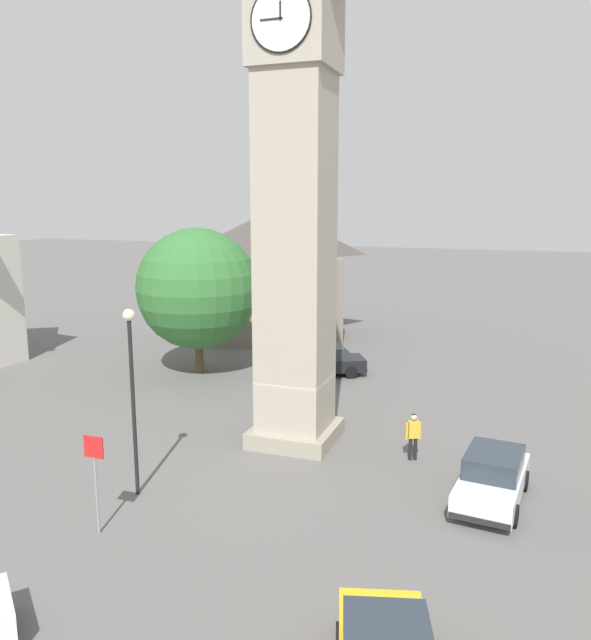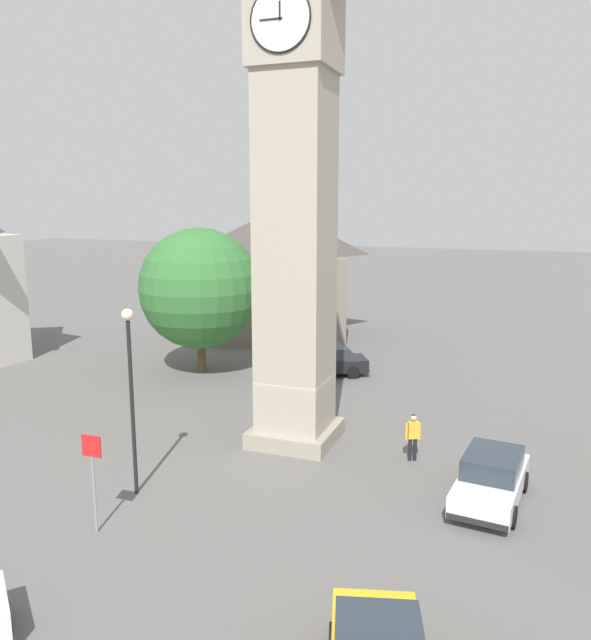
# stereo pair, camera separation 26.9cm
# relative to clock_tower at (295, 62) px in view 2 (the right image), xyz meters

# --- Properties ---
(ground_plane) EXTENTS (200.00, 200.00, 0.00)m
(ground_plane) POSITION_rel_clock_tower_xyz_m (-0.00, -0.00, -13.55)
(ground_plane) COLOR #605E5B
(clock_tower) EXTENTS (3.64, 3.64, 23.09)m
(clock_tower) POSITION_rel_clock_tower_xyz_m (0.00, 0.00, 0.00)
(clock_tower) COLOR gray
(clock_tower) RESTS_ON ground
(car_silver_kerb) EXTENTS (2.16, 4.29, 1.53)m
(car_silver_kerb) POSITION_rel_clock_tower_xyz_m (-7.21, 2.50, -12.79)
(car_silver_kerb) COLOR white
(car_silver_kerb) RESTS_ON ground
(car_black_far) EXTENTS (4.43, 3.44, 1.53)m
(car_black_far) POSITION_rel_clock_tower_xyz_m (1.67, -8.96, -12.79)
(car_black_far) COLOR black
(car_black_far) RESTS_ON ground
(pedestrian) EXTENTS (0.51, 0.36, 1.69)m
(pedestrian) POSITION_rel_clock_tower_xyz_m (-4.46, 0.27, -12.54)
(pedestrian) COLOR black
(pedestrian) RESTS_ON ground
(tree) EXTENTS (6.25, 6.25, 7.61)m
(tree) POSITION_rel_clock_tower_xyz_m (7.98, -7.19, -9.07)
(tree) COLOR brown
(tree) RESTS_ON ground
(building_shop_left) EXTENTS (10.89, 10.04, 8.44)m
(building_shop_left) POSITION_rel_clock_tower_xyz_m (7.70, -17.07, -9.23)
(building_shop_left) COLOR slate
(building_shop_left) RESTS_ON ground
(lamp_post) EXTENTS (0.36, 0.36, 5.82)m
(lamp_post) POSITION_rel_clock_tower_xyz_m (3.13, 5.74, -9.73)
(lamp_post) COLOR black
(lamp_post) RESTS_ON ground
(road_sign) EXTENTS (0.60, 0.07, 2.80)m
(road_sign) POSITION_rel_clock_tower_xyz_m (2.79, 8.10, -11.65)
(road_sign) COLOR gray
(road_sign) RESTS_ON ground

